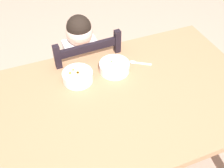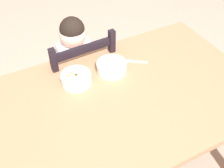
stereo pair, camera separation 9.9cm
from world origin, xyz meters
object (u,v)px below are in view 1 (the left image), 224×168
(bowl_of_peas, at_px, (114,67))
(spoon, at_px, (136,63))
(dining_table, at_px, (122,108))
(child_figure, at_px, (83,61))
(dining_chair, at_px, (85,80))
(bowl_of_carrots, at_px, (78,76))

(bowl_of_peas, xyz_separation_m, spoon, (0.15, 0.02, -0.03))
(dining_table, height_order, bowl_of_peas, bowl_of_peas)
(child_figure, height_order, bowl_of_peas, child_figure)
(dining_chair, bearing_deg, dining_table, -81.78)
(child_figure, bearing_deg, spoon, -46.88)
(child_figure, xyz_separation_m, bowl_of_peas, (0.11, -0.29, 0.14))
(child_figure, distance_m, bowl_of_carrots, 0.34)
(dining_table, relative_size, child_figure, 1.55)
(dining_table, distance_m, bowl_of_carrots, 0.31)
(dining_chair, height_order, bowl_of_carrots, dining_chair)
(bowl_of_peas, bearing_deg, dining_chair, 109.90)
(dining_chair, bearing_deg, bowl_of_carrots, -110.50)
(dining_chair, xyz_separation_m, bowl_of_peas, (0.11, -0.30, 0.33))
(child_figure, height_order, bowl_of_carrots, child_figure)
(dining_table, height_order, spoon, spoon)
(spoon, bearing_deg, bowl_of_carrots, -177.35)
(dining_table, xyz_separation_m, dining_chair, (-0.07, 0.51, -0.21))
(dining_table, distance_m, spoon, 0.31)
(spoon, bearing_deg, dining_table, -129.06)
(child_figure, distance_m, bowl_of_peas, 0.34)
(dining_table, relative_size, dining_chair, 1.65)
(bowl_of_peas, distance_m, bowl_of_carrots, 0.22)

